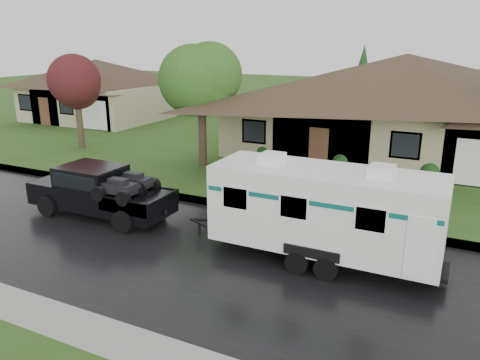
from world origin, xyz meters
name	(u,v)px	position (x,y,z in m)	size (l,w,h in m)	color
ground	(273,240)	(0.00, 0.00, 0.00)	(140.00, 140.00, 0.00)	#2A4A17
road	(248,265)	(0.00, -2.00, 0.01)	(140.00, 8.00, 0.01)	black
curb	(296,216)	(0.00, 2.25, 0.07)	(140.00, 0.50, 0.15)	gray
lawn	(366,148)	(0.00, 15.00, 0.07)	(140.00, 26.00, 0.15)	#2A4A17
house_main	(409,94)	(2.29, 13.84, 3.59)	(19.44, 10.80, 6.90)	gray
house_far	(98,85)	(-21.78, 15.85, 2.97)	(10.80, 8.64, 5.80)	tan
tree_left_green	(201,82)	(-6.86, 7.03, 4.43)	(3.72, 3.72, 6.16)	#382B1E
tree_red	(76,86)	(-15.52, 7.25, 3.88)	(3.25, 3.25, 5.38)	#382B1E
shrub_row	(384,165)	(2.00, 9.30, 0.65)	(13.60, 1.00, 1.00)	#143814
pickup_truck	(98,189)	(-6.91, -0.71, 1.03)	(5.74, 2.18, 1.91)	black
travel_trailer	(325,209)	(1.89, -0.71, 1.69)	(7.08, 2.49, 3.18)	white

